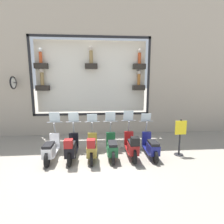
{
  "coord_description": "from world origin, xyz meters",
  "views": [
    {
      "loc": [
        -6.02,
        -0.33,
        2.93
      ],
      "look_at": [
        1.73,
        -0.96,
        1.54
      ],
      "focal_mm": 28.0,
      "sensor_mm": 36.0,
      "label": 1
    }
  ],
  "objects_px": {
    "scooter_red_1": "(132,146)",
    "scooter_white_5": "(51,149)",
    "scooter_olive_3": "(92,147)",
    "scooter_black_4": "(71,148)",
    "scooter_navy_0": "(151,146)",
    "scooter_green_2": "(112,147)",
    "shop_sign_post": "(180,136)"
  },
  "relations": [
    {
      "from": "shop_sign_post",
      "to": "scooter_olive_3",
      "type": "bearing_deg",
      "value": 91.76
    },
    {
      "from": "scooter_olive_3",
      "to": "scooter_white_5",
      "type": "distance_m",
      "value": 1.52
    },
    {
      "from": "scooter_olive_3",
      "to": "shop_sign_post",
      "type": "height_order",
      "value": "scooter_olive_3"
    },
    {
      "from": "scooter_green_2",
      "to": "scooter_white_5",
      "type": "height_order",
      "value": "scooter_white_5"
    },
    {
      "from": "scooter_green_2",
      "to": "scooter_black_4",
      "type": "distance_m",
      "value": 1.52
    },
    {
      "from": "scooter_green_2",
      "to": "shop_sign_post",
      "type": "bearing_deg",
      "value": -89.13
    },
    {
      "from": "scooter_red_1",
      "to": "scooter_olive_3",
      "type": "xyz_separation_m",
      "value": [
        -0.01,
        1.52,
        -0.02
      ]
    },
    {
      "from": "scooter_black_4",
      "to": "scooter_white_5",
      "type": "xyz_separation_m",
      "value": [
        0.06,
        0.76,
        -0.04
      ]
    },
    {
      "from": "scooter_red_1",
      "to": "scooter_white_5",
      "type": "height_order",
      "value": "scooter_red_1"
    },
    {
      "from": "scooter_white_5",
      "to": "shop_sign_post",
      "type": "bearing_deg",
      "value": -89.55
    },
    {
      "from": "scooter_navy_0",
      "to": "scooter_red_1",
      "type": "xyz_separation_m",
      "value": [
        -0.05,
        0.76,
        0.07
      ]
    },
    {
      "from": "scooter_green_2",
      "to": "scooter_white_5",
      "type": "relative_size",
      "value": 1.0
    },
    {
      "from": "scooter_navy_0",
      "to": "scooter_red_1",
      "type": "height_order",
      "value": "scooter_red_1"
    },
    {
      "from": "scooter_green_2",
      "to": "scooter_navy_0",
      "type": "bearing_deg",
      "value": -90.22
    },
    {
      "from": "scooter_olive_3",
      "to": "scooter_navy_0",
      "type": "bearing_deg",
      "value": -88.5
    },
    {
      "from": "scooter_navy_0",
      "to": "scooter_red_1",
      "type": "distance_m",
      "value": 0.77
    },
    {
      "from": "scooter_navy_0",
      "to": "shop_sign_post",
      "type": "xyz_separation_m",
      "value": [
        0.05,
        -1.18,
        0.36
      ]
    },
    {
      "from": "scooter_red_1",
      "to": "scooter_black_4",
      "type": "relative_size",
      "value": 1.0
    },
    {
      "from": "scooter_red_1",
      "to": "shop_sign_post",
      "type": "height_order",
      "value": "scooter_red_1"
    },
    {
      "from": "scooter_olive_3",
      "to": "scooter_white_5",
      "type": "bearing_deg",
      "value": 87.46
    },
    {
      "from": "scooter_navy_0",
      "to": "scooter_olive_3",
      "type": "xyz_separation_m",
      "value": [
        -0.06,
        2.28,
        0.05
      ]
    },
    {
      "from": "scooter_navy_0",
      "to": "scooter_green_2",
      "type": "xyz_separation_m",
      "value": [
        0.01,
        1.52,
        0.02
      ]
    },
    {
      "from": "scooter_navy_0",
      "to": "scooter_white_5",
      "type": "bearing_deg",
      "value": 89.88
    },
    {
      "from": "scooter_white_5",
      "to": "shop_sign_post",
      "type": "relative_size",
      "value": 1.24
    },
    {
      "from": "scooter_black_4",
      "to": "scooter_green_2",
      "type": "bearing_deg",
      "value": -87.75
    },
    {
      "from": "scooter_green_2",
      "to": "scooter_white_5",
      "type": "bearing_deg",
      "value": 89.95
    },
    {
      "from": "scooter_olive_3",
      "to": "scooter_black_4",
      "type": "distance_m",
      "value": 0.76
    },
    {
      "from": "scooter_red_1",
      "to": "scooter_green_2",
      "type": "xyz_separation_m",
      "value": [
        0.05,
        0.76,
        -0.05
      ]
    },
    {
      "from": "scooter_red_1",
      "to": "scooter_green_2",
      "type": "bearing_deg",
      "value": 85.92
    },
    {
      "from": "scooter_navy_0",
      "to": "scooter_green_2",
      "type": "bearing_deg",
      "value": 89.78
    },
    {
      "from": "scooter_green_2",
      "to": "scooter_black_4",
      "type": "height_order",
      "value": "same"
    },
    {
      "from": "scooter_red_1",
      "to": "scooter_black_4",
      "type": "xyz_separation_m",
      "value": [
        -0.01,
        2.28,
        -0.01
      ]
    }
  ]
}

